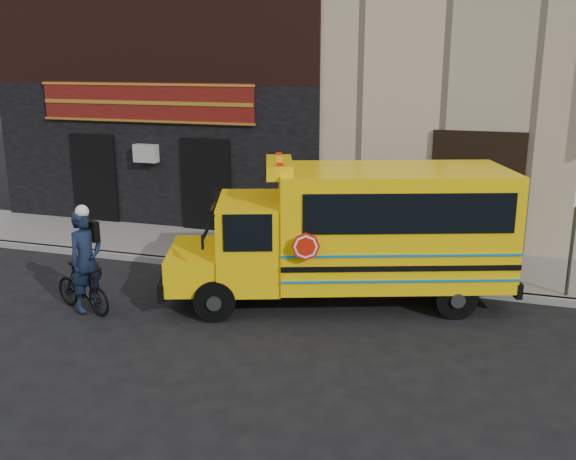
% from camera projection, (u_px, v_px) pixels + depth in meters
% --- Properties ---
extents(ground, '(120.00, 120.00, 0.00)m').
position_uv_depth(ground, '(243.00, 318.00, 12.32)').
color(ground, black).
rests_on(ground, ground).
extents(curb, '(40.00, 0.20, 0.15)m').
position_uv_depth(curb, '(285.00, 273.00, 14.69)').
color(curb, gray).
rests_on(curb, ground).
extents(sidewalk, '(40.00, 3.00, 0.15)m').
position_uv_depth(sidewalk, '(304.00, 255.00, 16.07)').
color(sidewalk, slate).
rests_on(sidewalk, ground).
extents(building, '(20.00, 10.70, 12.00)m').
position_uv_depth(building, '(360.00, 17.00, 20.38)').
color(building, tan).
rests_on(building, sidewalk).
extents(school_bus, '(7.21, 4.31, 2.92)m').
position_uv_depth(school_bus, '(358.00, 230.00, 12.83)').
color(school_bus, black).
rests_on(school_bus, ground).
extents(sign_pole, '(0.12, 0.28, 3.37)m').
position_uv_depth(sign_pole, '(575.00, 214.00, 12.66)').
color(sign_pole, '#3E4640').
rests_on(sign_pole, ground).
extents(bicycle, '(1.65, 0.94, 0.96)m').
position_uv_depth(bicycle, '(82.00, 288.00, 12.55)').
color(bicycle, black).
rests_on(bicycle, ground).
extents(cyclist, '(0.68, 0.84, 1.99)m').
position_uv_depth(cyclist, '(86.00, 263.00, 12.41)').
color(cyclist, black).
rests_on(cyclist, ground).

